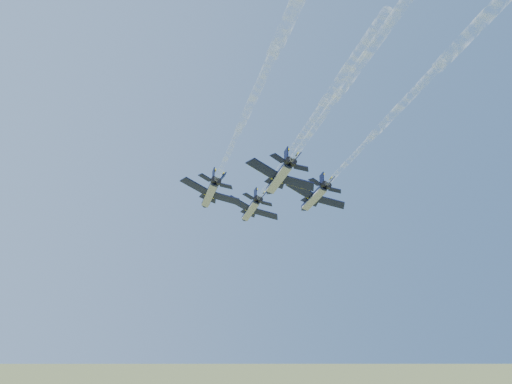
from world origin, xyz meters
TOP-DOWN VIEW (x-y plane):
  - jet_lead at (7.50, 11.19)m, footprint 11.05×15.95m
  - jet_left at (-7.73, 2.17)m, footprint 11.05×15.95m
  - jet_right at (10.87, -6.24)m, footprint 11.05×15.95m
  - jet_slot at (-4.31, -15.37)m, footprint 11.05×15.95m
  - smoke_trail_lead at (-9.15, -30.21)m, footprint 24.31×57.38m
  - smoke_trail_left at (-24.38, -39.23)m, footprint 24.31×57.38m
  - smoke_trail_right at (-5.78, -47.63)m, footprint 24.31×57.38m
  - smoke_trail_slot at (-20.96, -56.77)m, footprint 24.31×57.38m

SIDE VIEW (x-z plane):
  - jet_lead at x=7.50m, z-range 97.57..102.71m
  - jet_left at x=-7.73m, z-range 97.57..102.71m
  - jet_right at x=10.87m, z-range 97.57..102.71m
  - jet_slot at x=-4.31m, z-range 97.57..102.71m
  - smoke_trail_lead at x=-9.15m, z-range 99.17..101.17m
  - smoke_trail_left at x=-24.38m, z-range 99.17..101.17m
  - smoke_trail_right at x=-5.78m, z-range 99.17..101.17m
  - smoke_trail_slot at x=-20.96m, z-range 99.17..101.17m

